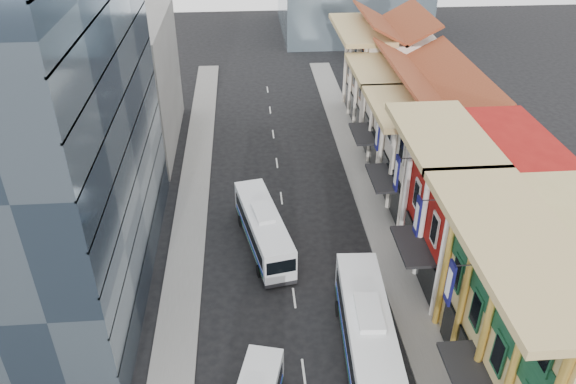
{
  "coord_description": "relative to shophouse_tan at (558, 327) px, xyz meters",
  "views": [
    {
      "loc": [
        -2.95,
        -16.43,
        29.15
      ],
      "look_at": [
        0.02,
        21.18,
        5.56
      ],
      "focal_mm": 35.0,
      "sensor_mm": 36.0,
      "label": 1
    }
  ],
  "objects": [
    {
      "name": "shophouse_cream_far",
      "position": [
        0.0,
        41.0,
        -0.5
      ],
      "size": [
        8.0,
        12.0,
        11.0
      ],
      "primitive_type": "cube",
      "color": "silver",
      "rests_on": "ground"
    },
    {
      "name": "sidewalk_left",
      "position": [
        -22.5,
        17.0,
        -5.92
      ],
      "size": [
        3.0,
        90.0,
        0.15
      ],
      "primitive_type": "cube",
      "color": "slate",
      "rests_on": "ground"
    },
    {
      "name": "shophouse_tan",
      "position": [
        0.0,
        0.0,
        0.0
      ],
      "size": [
        8.0,
        14.0,
        12.0
      ],
      "primitive_type": "cube",
      "color": "tan",
      "rests_on": "ground"
    },
    {
      "name": "shophouse_cream_near",
      "position": [
        0.0,
        21.5,
        -1.0
      ],
      "size": [
        8.0,
        9.0,
        10.0
      ],
      "primitive_type": "cube",
      "color": "silver",
      "rests_on": "ground"
    },
    {
      "name": "shophouse_red",
      "position": [
        0.0,
        12.0,
        0.0
      ],
      "size": [
        8.0,
        10.0,
        12.0
      ],
      "primitive_type": "cube",
      "color": "maroon",
      "rests_on": "ground"
    },
    {
      "name": "shophouse_cream_mid",
      "position": [
        0.0,
        30.5,
        -1.0
      ],
      "size": [
        8.0,
        9.0,
        10.0
      ],
      "primitive_type": "cube",
      "color": "silver",
      "rests_on": "ground"
    },
    {
      "name": "office_block_far",
      "position": [
        -30.0,
        37.0,
        1.0
      ],
      "size": [
        10.0,
        18.0,
        14.0
      ],
      "primitive_type": "cube",
      "color": "gray",
      "rests_on": "ground"
    },
    {
      "name": "bus_left_far",
      "position": [
        -16.0,
        16.61,
        -4.18
      ],
      "size": [
        4.84,
        11.62,
        3.63
      ],
      "primitive_type": null,
      "rotation": [
        0.0,
        0.0,
        0.2
      ],
      "color": "white",
      "rests_on": "ground"
    },
    {
      "name": "office_tower",
      "position": [
        -31.0,
        14.0,
        9.0
      ],
      "size": [
        12.0,
        26.0,
        30.0
      ],
      "primitive_type": "cube",
      "color": "#3B4C5E",
      "rests_on": "ground"
    },
    {
      "name": "sidewalk_right",
      "position": [
        -5.5,
        17.0,
        -5.92
      ],
      "size": [
        3.0,
        90.0,
        0.15
      ],
      "primitive_type": "cube",
      "color": "slate",
      "rests_on": "ground"
    },
    {
      "name": "bus_right",
      "position": [
        -9.76,
        4.19,
        -3.97
      ],
      "size": [
        3.63,
        12.78,
        4.05
      ],
      "primitive_type": null,
      "rotation": [
        0.0,
        0.0,
        -0.05
      ],
      "color": "white",
      "rests_on": "ground"
    }
  ]
}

